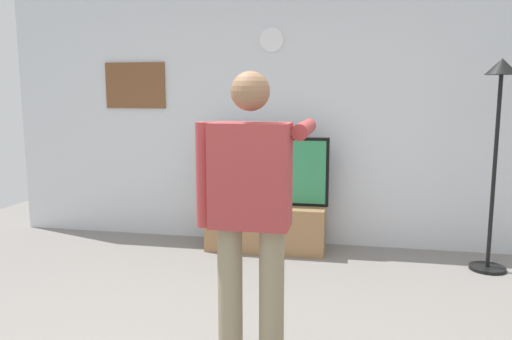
{
  "coord_description": "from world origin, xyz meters",
  "views": [
    {
      "loc": [
        0.63,
        -2.38,
        1.61
      ],
      "look_at": [
        -0.07,
        1.2,
        1.05
      ],
      "focal_mm": 35.29,
      "sensor_mm": 36.0,
      "label": 1
    }
  ],
  "objects_px": {
    "television": "(267,171)",
    "person_standing_nearer_lamp": "(251,208)",
    "tv_stand": "(266,227)",
    "framed_picture": "(136,85)",
    "floor_lamp": "(498,121)",
    "wall_clock": "(272,40)"
  },
  "relations": [
    {
      "from": "tv_stand",
      "to": "person_standing_nearer_lamp",
      "type": "bearing_deg",
      "value": -82.07
    },
    {
      "from": "television",
      "to": "person_standing_nearer_lamp",
      "type": "xyz_separation_m",
      "value": [
        0.33,
        -2.39,
        0.16
      ]
    },
    {
      "from": "wall_clock",
      "to": "floor_lamp",
      "type": "xyz_separation_m",
      "value": [
        2.11,
        -0.51,
        -0.79
      ]
    },
    {
      "from": "tv_stand",
      "to": "framed_picture",
      "type": "relative_size",
      "value": 1.76
    },
    {
      "from": "floor_lamp",
      "to": "person_standing_nearer_lamp",
      "type": "bearing_deg",
      "value": -129.9
    },
    {
      "from": "wall_clock",
      "to": "person_standing_nearer_lamp",
      "type": "distance_m",
      "value": 2.9
    },
    {
      "from": "framed_picture",
      "to": "wall_clock",
      "type": "bearing_deg",
      "value": -0.19
    },
    {
      "from": "wall_clock",
      "to": "tv_stand",
      "type": "bearing_deg",
      "value": -90.0
    },
    {
      "from": "tv_stand",
      "to": "television",
      "type": "height_order",
      "value": "television"
    },
    {
      "from": "tv_stand",
      "to": "wall_clock",
      "type": "xyz_separation_m",
      "value": [
        0.0,
        0.29,
        1.92
      ]
    },
    {
      "from": "framed_picture",
      "to": "person_standing_nearer_lamp",
      "type": "height_order",
      "value": "framed_picture"
    },
    {
      "from": "television",
      "to": "person_standing_nearer_lamp",
      "type": "height_order",
      "value": "person_standing_nearer_lamp"
    },
    {
      "from": "tv_stand",
      "to": "wall_clock",
      "type": "relative_size",
      "value": 4.92
    },
    {
      "from": "wall_clock",
      "to": "framed_picture",
      "type": "height_order",
      "value": "wall_clock"
    },
    {
      "from": "television",
      "to": "floor_lamp",
      "type": "distance_m",
      "value": 2.19
    },
    {
      "from": "person_standing_nearer_lamp",
      "to": "television",
      "type": "bearing_deg",
      "value": 97.78
    },
    {
      "from": "framed_picture",
      "to": "person_standing_nearer_lamp",
      "type": "distance_m",
      "value": 3.3
    },
    {
      "from": "floor_lamp",
      "to": "person_standing_nearer_lamp",
      "type": "relative_size",
      "value": 1.11
    },
    {
      "from": "tv_stand",
      "to": "person_standing_nearer_lamp",
      "type": "relative_size",
      "value": 0.7
    },
    {
      "from": "floor_lamp",
      "to": "tv_stand",
      "type": "bearing_deg",
      "value": 174.13
    },
    {
      "from": "television",
      "to": "framed_picture",
      "type": "relative_size",
      "value": 1.82
    },
    {
      "from": "tv_stand",
      "to": "television",
      "type": "bearing_deg",
      "value": 90.0
    }
  ]
}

